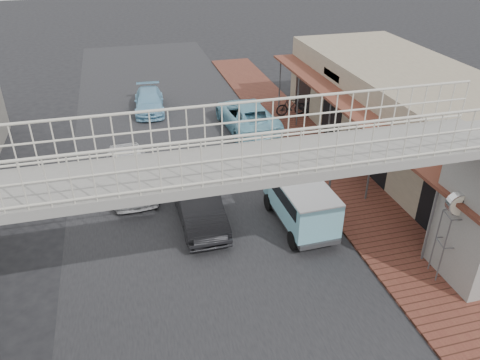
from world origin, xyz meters
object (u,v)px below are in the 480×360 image
white_hatchback (130,172)px  street_clock (458,208)px  motorcycle_near (299,156)px  dark_sedan (199,205)px  angkot_van (301,199)px  angkot_far (149,101)px  motorcycle_far (291,106)px  angkot_curb (247,115)px  arrow_sign (352,143)px

white_hatchback → street_clock: bearing=-44.9°
motorcycle_near → street_clock: street_clock is taller
dark_sedan → street_clock: (7.01, -5.16, 1.96)m
dark_sedan → angkot_van: 3.87m
street_clock → motorcycle_near: bearing=112.6°
angkot_far → street_clock: street_clock is taller
angkot_van → motorcycle_far: (3.49, 10.42, -0.52)m
dark_sedan → angkot_far: bearing=92.9°
dark_sedan → motorcycle_far: 11.59m
angkot_van → motorcycle_far: bearing=70.0°
dark_sedan → angkot_far: (-0.76, 12.22, -0.13)m
motorcycle_near → white_hatchback: bearing=83.0°
motorcycle_near → motorcycle_far: (1.81, 5.99, 0.04)m
angkot_curb → arrow_sign: 8.35m
angkot_far → street_clock: (7.77, -17.38, 2.08)m
motorcycle_far → white_hatchback: bearing=122.8°
white_hatchback → angkot_curb: bearing=34.2°
motorcycle_far → street_clock: (-0.10, -14.31, 2.04)m
street_clock → angkot_curb: bearing=112.9°
angkot_curb → motorcycle_far: 3.08m
angkot_far → motorcycle_near: 10.90m
motorcycle_near → arrow_sign: bearing=-167.6°
motorcycle_near → arrow_sign: (0.99, -2.85, 1.81)m
street_clock → arrow_sign: street_clock is taller
white_hatchback → motorcycle_near: (7.67, -0.02, -0.18)m
motorcycle_far → angkot_far: bearing=69.3°
angkot_curb → angkot_van: size_ratio=1.43×
white_hatchback → motorcycle_far: size_ratio=2.54×
street_clock → angkot_van: bearing=142.0°
angkot_van → motorcycle_near: bearing=67.8°
motorcycle_near → street_clock: (1.71, -8.32, 2.08)m
street_clock → arrow_sign: 5.52m
white_hatchback → street_clock: street_clock is taller
dark_sedan → motorcycle_near: 6.17m
angkot_far → arrow_sign: arrow_sign is taller
dark_sedan → motorcycle_near: size_ratio=2.30×
dark_sedan → angkot_curb: bearing=62.3°
angkot_curb → angkot_far: size_ratio=1.31×
motorcycle_near → street_clock: size_ratio=0.62×
white_hatchback → dark_sedan: 3.96m
white_hatchback → motorcycle_near: bearing=-3.5°
angkot_van → street_clock: 5.38m
angkot_curb → angkot_van: (-0.55, -9.48, 0.42)m
angkot_van → angkot_far: bearing=106.5°
angkot_van → motorcycle_near: angkot_van is taller
white_hatchback → motorcycle_far: 11.21m
white_hatchback → arrow_sign: size_ratio=1.62×
angkot_van → motorcycle_far: size_ratio=2.09×
motorcycle_near → motorcycle_far: motorcycle_far is taller
dark_sedan → angkot_far: dark_sedan is taller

